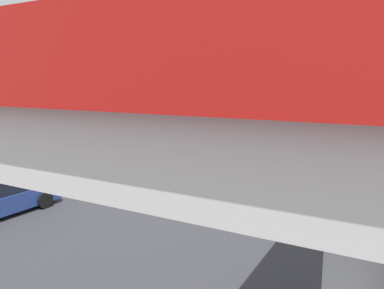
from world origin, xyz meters
name	(u,v)px	position (x,y,z in m)	size (l,w,h in m)	color
ground_plane	(192,170)	(0.00, 0.00, 0.00)	(113.48, 113.48, 0.00)	#333338
crosswalk_markings	(295,184)	(0.00, -6.06, 0.00)	(9.92, 7.25, 0.01)	silver
traffic_signal_mast	(165,90)	(5.20, 5.20, 4.55)	(4.81, 4.81, 5.96)	#47474C
car_1	(207,138)	(8.15, 3.16, 0.65)	(4.22, 2.24, 1.40)	brown
car_2	(306,195)	(-3.83, -7.42, 0.69)	(2.06, 4.78, 1.45)	gray
pedestrian	(327,146)	(6.52, -6.44, 1.00)	(0.41, 0.41, 1.77)	#232842
tree_corner_a	(122,92)	(10.64, 13.92, 4.09)	(3.83, 3.83, 6.01)	brown
fire_hydrant	(16,173)	(-6.54, 6.98, 0.43)	(0.22, 0.22, 0.86)	red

